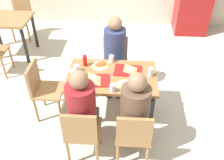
% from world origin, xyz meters
% --- Properties ---
extents(ground_plane, '(10.00, 10.00, 0.02)m').
position_xyz_m(ground_plane, '(0.00, 0.00, -0.01)').
color(ground_plane, beige).
extents(main_table, '(1.16, 0.73, 0.76)m').
position_xyz_m(main_table, '(0.00, 0.00, 0.65)').
color(main_table, olive).
rests_on(main_table, ground_plane).
extents(chair_near_left, '(0.40, 0.40, 0.87)m').
position_xyz_m(chair_near_left, '(-0.29, -0.75, 0.51)').
color(chair_near_left, '#9E7247').
rests_on(chair_near_left, ground_plane).
extents(chair_near_right, '(0.40, 0.40, 0.87)m').
position_xyz_m(chair_near_right, '(0.29, -0.75, 0.51)').
color(chair_near_right, '#9E7247').
rests_on(chair_near_right, ground_plane).
extents(chair_far_side, '(0.40, 0.40, 0.87)m').
position_xyz_m(chair_far_side, '(0.00, 0.75, 0.51)').
color(chair_far_side, '#9E7247').
rests_on(chair_far_side, ground_plane).
extents(chair_left_end, '(0.40, 0.40, 0.87)m').
position_xyz_m(chair_left_end, '(-0.97, 0.00, 0.51)').
color(chair_left_end, '#9E7247').
rests_on(chair_left_end, ground_plane).
extents(person_in_red, '(0.32, 0.42, 1.28)m').
position_xyz_m(person_in_red, '(-0.29, -0.61, 0.76)').
color(person_in_red, '#383842').
rests_on(person_in_red, ground_plane).
extents(person_in_brown_jacket, '(0.32, 0.42, 1.28)m').
position_xyz_m(person_in_brown_jacket, '(0.29, -0.61, 0.76)').
color(person_in_brown_jacket, '#383842').
rests_on(person_in_brown_jacket, ground_plane).
extents(person_far_side, '(0.32, 0.42, 1.28)m').
position_xyz_m(person_far_side, '(-0.00, 0.61, 0.76)').
color(person_far_side, '#383842').
rests_on(person_far_side, ground_plane).
extents(tray_red_near, '(0.38, 0.28, 0.02)m').
position_xyz_m(tray_red_near, '(-0.20, -0.13, 0.77)').
color(tray_red_near, red).
rests_on(tray_red_near, main_table).
extents(tray_red_far, '(0.38, 0.28, 0.02)m').
position_xyz_m(tray_red_far, '(0.20, 0.11, 0.77)').
color(tray_red_far, red).
rests_on(tray_red_far, main_table).
extents(paper_plate_center, '(0.22, 0.22, 0.01)m').
position_xyz_m(paper_plate_center, '(-0.17, 0.20, 0.76)').
color(paper_plate_center, white).
rests_on(paper_plate_center, main_table).
extents(paper_plate_near_edge, '(0.22, 0.22, 0.01)m').
position_xyz_m(paper_plate_near_edge, '(0.17, -0.20, 0.76)').
color(paper_plate_near_edge, white).
rests_on(paper_plate_near_edge, main_table).
extents(pizza_slice_a, '(0.24, 0.27, 0.02)m').
position_xyz_m(pizza_slice_a, '(-0.22, -0.11, 0.79)').
color(pizza_slice_a, tan).
rests_on(pizza_slice_a, tray_red_near).
extents(pizza_slice_b, '(0.23, 0.26, 0.02)m').
position_xyz_m(pizza_slice_b, '(0.23, 0.12, 0.79)').
color(pizza_slice_b, tan).
rests_on(pizza_slice_b, tray_red_far).
extents(pizza_slice_c, '(0.28, 0.25, 0.02)m').
position_xyz_m(pizza_slice_c, '(-0.17, 0.22, 0.78)').
color(pizza_slice_c, tan).
rests_on(pizza_slice_c, paper_plate_center).
extents(pizza_slice_d, '(0.18, 0.21, 0.02)m').
position_xyz_m(pizza_slice_d, '(0.19, -0.23, 0.78)').
color(pizza_slice_d, '#DBAD60').
rests_on(pizza_slice_d, paper_plate_near_edge).
extents(plastic_cup_a, '(0.07, 0.07, 0.10)m').
position_xyz_m(plastic_cup_a, '(-0.03, 0.31, 0.81)').
color(plastic_cup_a, white).
rests_on(plastic_cup_a, main_table).
extents(plastic_cup_b, '(0.07, 0.07, 0.10)m').
position_xyz_m(plastic_cup_b, '(0.03, -0.31, 0.81)').
color(plastic_cup_b, white).
rests_on(plastic_cup_b, main_table).
extents(plastic_cup_c, '(0.07, 0.07, 0.10)m').
position_xyz_m(plastic_cup_c, '(-0.47, 0.05, 0.81)').
color(plastic_cup_c, white).
rests_on(plastic_cup_c, main_table).
extents(soda_can, '(0.07, 0.07, 0.12)m').
position_xyz_m(soda_can, '(0.50, 0.02, 0.82)').
color(soda_can, '#B7BCC6').
rests_on(soda_can, main_table).
extents(condiment_bottle, '(0.06, 0.06, 0.16)m').
position_xyz_m(condiment_bottle, '(-0.38, 0.20, 0.84)').
color(condiment_bottle, red).
rests_on(condiment_bottle, main_table).
extents(foil_bundle, '(0.10, 0.10, 0.10)m').
position_xyz_m(foil_bundle, '(-0.50, -0.02, 0.81)').
color(foil_bundle, silver).
rests_on(foil_bundle, main_table).
extents(background_table, '(0.90, 0.70, 0.76)m').
position_xyz_m(background_table, '(-2.08, 1.61, 0.63)').
color(background_table, '#9E7247').
rests_on(background_table, ground_plane).
extents(background_chair_far, '(0.40, 0.40, 0.87)m').
position_xyz_m(background_chair_far, '(-2.08, 2.35, 0.51)').
color(background_chair_far, '#9E7247').
rests_on(background_chair_far, ground_plane).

